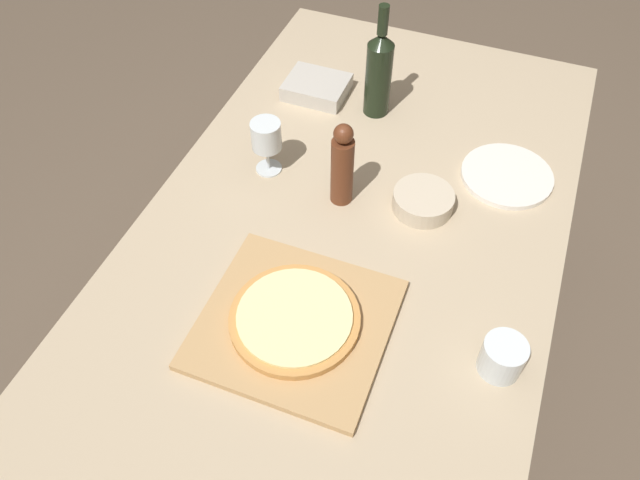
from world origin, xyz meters
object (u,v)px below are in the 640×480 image
object	(u,v)px
wine_bottle	(379,72)
small_bowl	(423,201)
pepper_mill	(342,166)
pizza	(295,318)
wine_glass	(266,137)

from	to	relation	value
wine_bottle	small_bowl	bearing A→B (deg)	-54.99
wine_bottle	pepper_mill	size ratio (longest dim) A/B	1.40
small_bowl	pizza	bearing A→B (deg)	-110.45
wine_bottle	wine_glass	bearing A→B (deg)	-119.37
pizza	wine_glass	size ratio (longest dim) A/B	1.82
pizza	small_bowl	xyz separation A→B (m)	(0.16, 0.43, -0.01)
wine_bottle	small_bowl	size ratio (longest dim) A/B	2.17
wine_bottle	pepper_mill	distance (m)	0.36
pizza	wine_glass	distance (m)	0.49
pepper_mill	wine_glass	distance (m)	0.21
wine_glass	small_bowl	world-z (taller)	wine_glass
pizza	pepper_mill	bearing A→B (deg)	95.40
pizza	wine_bottle	size ratio (longest dim) A/B	0.85
wine_bottle	wine_glass	world-z (taller)	wine_bottle
wine_glass	wine_bottle	bearing A→B (deg)	60.63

